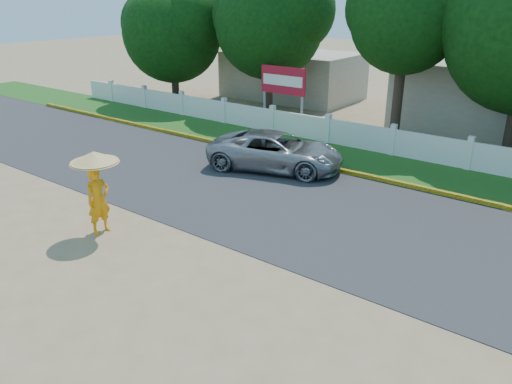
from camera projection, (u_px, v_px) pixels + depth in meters
ground at (207, 265)px, 12.19m from camera, size 120.00×120.00×0.00m
road at (304, 207)px, 15.52m from camera, size 60.00×7.00×0.02m
grass_verge at (376, 164)px, 19.40m from camera, size 60.00×3.50×0.03m
curb at (356, 174)px, 18.12m from camera, size 40.00×0.18×0.16m
fence at (392, 142)px, 20.28m from camera, size 40.00×0.10×1.10m
building_far at (293, 75)px, 31.34m from camera, size 8.00×5.00×2.80m
vehicle at (276, 151)px, 18.65m from camera, size 5.49×3.74×1.40m
monk_with_parasol at (96, 180)px, 13.35m from camera, size 1.29×1.29×2.35m
billboard at (283, 84)px, 23.96m from camera, size 2.50×0.13×2.95m
tree_row at (481, 26)px, 19.67m from camera, size 35.97×7.61×9.29m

